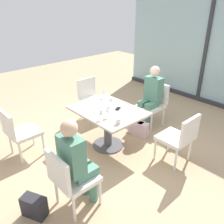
% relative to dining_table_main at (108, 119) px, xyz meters
% --- Properties ---
extents(ground_plane, '(12.00, 12.00, 0.00)m').
position_rel_dining_table_main_xyz_m(ground_plane, '(0.00, 0.00, -0.54)').
color(ground_plane, tan).
extents(window_wall_backdrop, '(4.66, 0.10, 2.70)m').
position_rel_dining_table_main_xyz_m(window_wall_backdrop, '(0.00, 3.20, 0.67)').
color(window_wall_backdrop, '#94B7BC').
rests_on(window_wall_backdrop, ground_plane).
extents(dining_table_main, '(1.22, 0.91, 0.73)m').
position_rel_dining_table_main_xyz_m(dining_table_main, '(0.00, 0.00, 0.00)').
color(dining_table_main, '#BCB29E').
rests_on(dining_table_main, ground_plane).
extents(chair_near_window, '(0.46, 0.51, 0.87)m').
position_rel_dining_table_main_xyz_m(chair_near_window, '(0.00, 1.28, -0.05)').
color(chair_near_window, silver).
rests_on(chair_near_window, ground_plane).
extents(chair_front_right, '(0.46, 0.50, 0.87)m').
position_rel_dining_table_main_xyz_m(chair_front_right, '(0.75, -1.28, -0.05)').
color(chair_front_right, silver).
rests_on(chair_front_right, ground_plane).
extents(chair_far_right, '(0.50, 0.46, 0.87)m').
position_rel_dining_table_main_xyz_m(chair_far_right, '(1.13, 0.51, -0.05)').
color(chair_far_right, silver).
rests_on(chair_far_right, ground_plane).
extents(chair_front_left, '(0.46, 0.50, 0.87)m').
position_rel_dining_table_main_xyz_m(chair_front_left, '(-0.75, -1.28, -0.05)').
color(chair_front_left, silver).
rests_on(chair_front_left, ground_plane).
extents(chair_far_left, '(0.50, 0.46, 0.87)m').
position_rel_dining_table_main_xyz_m(chair_far_left, '(-1.13, 0.51, -0.05)').
color(chair_far_left, silver).
rests_on(chair_far_left, ground_plane).
extents(person_near_window, '(0.34, 0.39, 1.26)m').
position_rel_dining_table_main_xyz_m(person_near_window, '(-0.00, 1.17, 0.15)').
color(person_near_window, '#4C7F6B').
rests_on(person_near_window, ground_plane).
extents(person_front_right, '(0.34, 0.39, 1.26)m').
position_rel_dining_table_main_xyz_m(person_front_right, '(0.75, -1.17, 0.15)').
color(person_front_right, '#4C7F6B').
rests_on(person_front_right, ground_plane).
extents(wine_glass_0, '(0.07, 0.07, 0.18)m').
position_rel_dining_table_main_xyz_m(wine_glass_0, '(-0.43, 0.28, 0.32)').
color(wine_glass_0, silver).
rests_on(wine_glass_0, dining_table_main).
extents(wine_glass_1, '(0.07, 0.07, 0.18)m').
position_rel_dining_table_main_xyz_m(wine_glass_1, '(-0.07, 0.14, 0.32)').
color(wine_glass_1, silver).
rests_on(wine_glass_1, dining_table_main).
extents(wine_glass_2, '(0.07, 0.07, 0.18)m').
position_rel_dining_table_main_xyz_m(wine_glass_2, '(0.21, -0.19, 0.32)').
color(wine_glass_2, silver).
rests_on(wine_glass_2, dining_table_main).
extents(wine_glass_3, '(0.07, 0.07, 0.18)m').
position_rel_dining_table_main_xyz_m(wine_glass_3, '(0.20, -0.31, 0.32)').
color(wine_glass_3, silver).
rests_on(wine_glass_3, dining_table_main).
extents(coffee_cup, '(0.08, 0.08, 0.09)m').
position_rel_dining_table_main_xyz_m(coffee_cup, '(0.48, -0.21, 0.23)').
color(coffee_cup, white).
rests_on(coffee_cup, dining_table_main).
extents(cell_phone_on_table, '(0.13, 0.16, 0.01)m').
position_rel_dining_table_main_xyz_m(cell_phone_on_table, '(0.10, 0.15, 0.19)').
color(cell_phone_on_table, black).
rests_on(cell_phone_on_table, dining_table_main).
extents(handbag_0, '(0.32, 0.21, 0.28)m').
position_rel_dining_table_main_xyz_m(handbag_0, '(0.06, 0.70, -0.40)').
color(handbag_0, beige).
rests_on(handbag_0, ground_plane).
extents(handbag_1, '(0.34, 0.27, 0.28)m').
position_rel_dining_table_main_xyz_m(handbag_1, '(0.54, -1.69, -0.40)').
color(handbag_1, '#232328').
rests_on(handbag_1, ground_plane).
extents(handbag_2, '(0.33, 0.24, 0.28)m').
position_rel_dining_table_main_xyz_m(handbag_2, '(0.17, 0.69, -0.40)').
color(handbag_2, beige).
rests_on(handbag_2, ground_plane).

